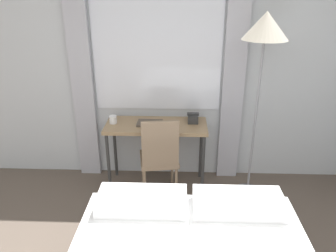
{
  "coord_description": "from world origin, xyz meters",
  "views": [
    {
      "loc": [
        -0.02,
        -0.82,
        2.16
      ],
      "look_at": [
        -0.13,
        2.07,
        0.92
      ],
      "focal_mm": 35.0,
      "sensor_mm": 36.0,
      "label": 1
    }
  ],
  "objects_px": {
    "desk_chair": "(159,155)",
    "telephone": "(193,118)",
    "desk": "(156,131)",
    "standing_lamp": "(265,37)",
    "book": "(150,123)",
    "mug": "(113,120)"
  },
  "relations": [
    {
      "from": "desk_chair",
      "to": "telephone",
      "type": "xyz_separation_m",
      "value": [
        0.35,
        0.29,
        0.31
      ]
    },
    {
      "from": "desk",
      "to": "standing_lamp",
      "type": "distance_m",
      "value": 1.47
    },
    {
      "from": "telephone",
      "to": "book",
      "type": "relative_size",
      "value": 0.51
    },
    {
      "from": "desk_chair",
      "to": "book",
      "type": "xyz_separation_m",
      "value": [
        -0.12,
        0.21,
        0.27
      ]
    },
    {
      "from": "desk",
      "to": "book",
      "type": "height_order",
      "value": "book"
    },
    {
      "from": "telephone",
      "to": "book",
      "type": "bearing_deg",
      "value": -170.44
    },
    {
      "from": "desk_chair",
      "to": "book",
      "type": "relative_size",
      "value": 3.4
    },
    {
      "from": "desk",
      "to": "standing_lamp",
      "type": "bearing_deg",
      "value": -7.07
    },
    {
      "from": "telephone",
      "to": "standing_lamp",
      "type": "bearing_deg",
      "value": -17.6
    },
    {
      "from": "book",
      "to": "desk_chair",
      "type": "bearing_deg",
      "value": -61.61
    },
    {
      "from": "standing_lamp",
      "to": "telephone",
      "type": "height_order",
      "value": "standing_lamp"
    },
    {
      "from": "desk_chair",
      "to": "desk",
      "type": "bearing_deg",
      "value": 93.03
    },
    {
      "from": "standing_lamp",
      "to": "book",
      "type": "relative_size",
      "value": 7.07
    },
    {
      "from": "desk_chair",
      "to": "mug",
      "type": "height_order",
      "value": "desk_chair"
    },
    {
      "from": "standing_lamp",
      "to": "desk_chair",
      "type": "bearing_deg",
      "value": -174.69
    },
    {
      "from": "telephone",
      "to": "mug",
      "type": "distance_m",
      "value": 0.88
    },
    {
      "from": "desk_chair",
      "to": "mug",
      "type": "distance_m",
      "value": 0.64
    },
    {
      "from": "desk",
      "to": "telephone",
      "type": "xyz_separation_m",
      "value": [
        0.4,
        0.07,
        0.13
      ]
    },
    {
      "from": "desk_chair",
      "to": "mug",
      "type": "bearing_deg",
      "value": 147.48
    },
    {
      "from": "desk_chair",
      "to": "standing_lamp",
      "type": "bearing_deg",
      "value": -3.66
    },
    {
      "from": "book",
      "to": "desk",
      "type": "bearing_deg",
      "value": 5.43
    },
    {
      "from": "desk",
      "to": "book",
      "type": "bearing_deg",
      "value": -174.57
    }
  ]
}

